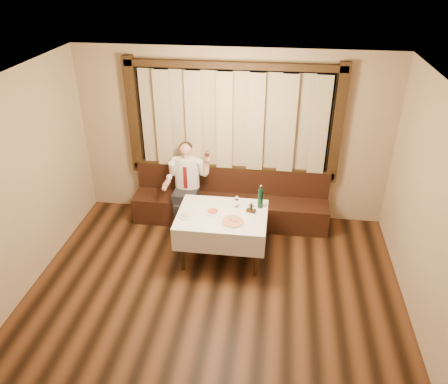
# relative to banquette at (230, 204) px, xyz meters

# --- Properties ---
(room) EXTENTS (5.01, 6.01, 2.81)m
(room) POSITION_rel_banquette_xyz_m (-0.00, -1.75, 1.19)
(room) COLOR black
(room) RESTS_ON ground
(banquette) EXTENTS (3.20, 0.61, 0.94)m
(banquette) POSITION_rel_banquette_xyz_m (0.00, 0.00, 0.00)
(banquette) COLOR black
(banquette) RESTS_ON ground
(dining_table) EXTENTS (1.27, 0.97, 0.76)m
(dining_table) POSITION_rel_banquette_xyz_m (0.00, -1.02, 0.34)
(dining_table) COLOR black
(dining_table) RESTS_ON ground
(pizza) EXTENTS (0.32, 0.32, 0.03)m
(pizza) POSITION_rel_banquette_xyz_m (0.17, -1.22, 0.46)
(pizza) COLOR white
(pizza) RESTS_ON dining_table
(pasta_red) EXTENTS (0.24, 0.24, 0.08)m
(pasta_red) POSITION_rel_banquette_xyz_m (-0.14, -0.99, 0.48)
(pasta_red) COLOR white
(pasta_red) RESTS_ON dining_table
(pasta_cream) EXTENTS (0.23, 0.23, 0.08)m
(pasta_cream) POSITION_rel_banquette_xyz_m (-0.48, -1.14, 0.48)
(pasta_cream) COLOR white
(pasta_cream) RESTS_ON dining_table
(green_bottle) EXTENTS (0.08, 0.08, 0.36)m
(green_bottle) POSITION_rel_banquette_xyz_m (0.52, -0.77, 0.60)
(green_bottle) COLOR #0E4225
(green_bottle) RESTS_ON dining_table
(table_wine_glass) EXTENTS (0.07, 0.07, 0.18)m
(table_wine_glass) POSITION_rel_banquette_xyz_m (0.18, -0.81, 0.58)
(table_wine_glass) COLOR white
(table_wine_glass) RESTS_ON dining_table
(cruet_caddy) EXTENTS (0.14, 0.10, 0.14)m
(cruet_caddy) POSITION_rel_banquette_xyz_m (0.40, -0.92, 0.49)
(cruet_caddy) COLOR black
(cruet_caddy) RESTS_ON dining_table
(seated_man) EXTENTS (0.75, 0.56, 1.38)m
(seated_man) POSITION_rel_banquette_xyz_m (-0.71, -0.09, 0.50)
(seated_man) COLOR black
(seated_man) RESTS_ON ground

